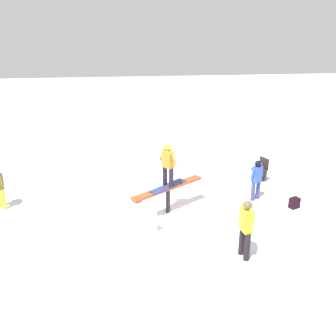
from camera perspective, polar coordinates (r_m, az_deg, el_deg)
The scene contains 9 objects.
ground_plane at distance 11.66m, azimuth 0.00°, elevation -6.70°, with size 60.00×60.00×0.00m, color white.
rail_feature at distance 11.33m, azimuth 0.00°, elevation -3.44°, with size 2.30×1.67×0.86m.
snow_kicker_ramp at distance 10.49m, azimuth -8.17°, elevation -8.09°, with size 1.80×1.50×0.74m, color white.
main_rider_on_rail at distance 11.01m, azimuth 0.00°, elevation 0.36°, with size 1.23×1.09×1.36m.
bystander_yellow at distance 9.36m, azimuth 11.79°, elevation -8.68°, with size 0.28×0.64×1.56m.
bystander_blue at distance 12.45m, azimuth 13.36°, elevation -1.48°, with size 0.55×0.36×1.37m.
loose_snowboard_white at distance 16.30m, azimuth 3.22°, elevation 1.79°, with size 1.26×0.28×0.02m, color silver.
folding_chair at distance 14.08m, azimuth 13.91°, elevation -0.35°, with size 0.58×0.58×0.88m.
backpack_on_snow at distance 12.47m, azimuth 18.70°, elevation -5.06°, with size 0.30×0.22×0.34m, color black.
Camera 1 is at (-1.16, -10.20, 5.53)m, focal length 40.00 mm.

